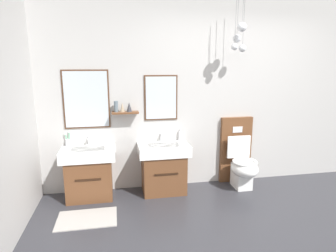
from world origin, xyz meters
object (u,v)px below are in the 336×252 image
Objects in this scene: vanity_sink_right at (163,167)px; soap_dispenser at (180,136)px; vanity_sink_left at (89,171)px; toilet at (240,161)px; toothbrush_cup at (68,142)px.

soap_dispenser is (0.28, 0.17, 0.39)m from vanity_sink_right.
toilet reaches higher than vanity_sink_left.
toothbrush_cup is 1.55m from soap_dispenser.
vanity_sink_right is at bearing 0.00° from vanity_sink_left.
toilet is 6.02× the size of soap_dispenser.
toilet reaches higher than toothbrush_cup.
vanity_sink_right is 0.51m from soap_dispenser.
vanity_sink_right is 4.20× the size of soap_dispenser.
soap_dispenser is at bearing 7.38° from vanity_sink_left.
toilet is at bearing -3.82° from toothbrush_cup.
vanity_sink_left is 0.70× the size of toilet.
soap_dispenser is at bearing 0.36° from toothbrush_cup.
toilet is 2.45m from toothbrush_cup.
vanity_sink_left is at bearing 179.88° from toilet.
vanity_sink_right is 3.34× the size of toothbrush_cup.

